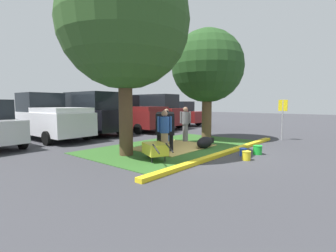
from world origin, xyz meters
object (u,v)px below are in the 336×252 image
(cow_holstein, at_px, (165,122))
(person_visitor_near, at_px, (185,123))
(wheelbarrow, at_px, (155,149))
(suv_dark_grey, at_px, (156,111))
(suv_black, at_px, (91,113))
(bucket_green, at_px, (258,150))
(bucket_blue, at_px, (243,152))
(shade_tree_right, at_px, (207,67))
(person_handler, at_px, (167,124))
(bucket_yellow, at_px, (246,155))
(pickup_truck_black, at_px, (49,118))
(sedan_blue, at_px, (178,114))
(shade_tree_left, at_px, (124,24))
(pickup_truck_maroon, at_px, (129,114))
(person_visitor_far, at_px, (165,132))
(parking_sign, at_px, (283,112))
(calf_lying, at_px, (205,142))

(cow_holstein, xyz_separation_m, person_visitor_near, (1.77, 0.25, -0.15))
(wheelbarrow, distance_m, suv_dark_grey, 10.74)
(suv_black, bearing_deg, wheelbarrow, -108.34)
(bucket_green, relative_size, suv_dark_grey, 0.07)
(cow_holstein, height_order, bucket_blue, cow_holstein)
(shade_tree_right, relative_size, person_visitor_near, 3.28)
(person_handler, xyz_separation_m, suv_black, (-0.75, 5.22, 0.41))
(person_handler, relative_size, suv_dark_grey, 0.35)
(wheelbarrow, distance_m, suv_black, 7.92)
(bucket_yellow, bearing_deg, pickup_truck_black, 101.40)
(suv_black, distance_m, suv_dark_grey, 5.38)
(person_visitor_near, relative_size, sedan_blue, 0.38)
(shade_tree_left, distance_m, suv_black, 7.40)
(pickup_truck_maroon, bearing_deg, shade_tree_left, -131.93)
(pickup_truck_maroon, bearing_deg, suv_black, 178.77)
(person_handler, bearing_deg, bucket_blue, -99.05)
(person_visitor_far, relative_size, bucket_green, 4.75)
(parking_sign, bearing_deg, suv_dark_grey, 87.68)
(person_handler, distance_m, bucket_green, 4.49)
(shade_tree_left, distance_m, pickup_truck_black, 7.13)
(pickup_truck_maroon, bearing_deg, bucket_blue, -106.85)
(shade_tree_right, xyz_separation_m, bucket_yellow, (-3.16, -3.45, -3.55))
(shade_tree_right, bearing_deg, bucket_yellow, -132.47)
(bucket_yellow, xyz_separation_m, bucket_green, (1.16, 0.06, 0.01))
(suv_dark_grey, bearing_deg, sedan_blue, 2.91)
(calf_lying, bearing_deg, bucket_blue, -103.82)
(person_visitor_near, relative_size, person_visitor_far, 1.05)
(person_visitor_far, xyz_separation_m, parking_sign, (6.69, -2.09, 0.57))
(bucket_green, distance_m, suv_black, 9.75)
(bucket_blue, bearing_deg, pickup_truck_black, 105.01)
(person_visitor_near, distance_m, person_visitor_far, 3.31)
(person_visitor_near, bearing_deg, parking_sign, -42.91)
(bucket_yellow, relative_size, pickup_truck_maroon, 0.06)
(bucket_yellow, distance_m, bucket_blue, 0.66)
(shade_tree_right, xyz_separation_m, bucket_blue, (-2.60, -3.10, -3.56))
(bucket_blue, bearing_deg, calf_lying, 76.18)
(bucket_blue, distance_m, suv_dark_grey, 10.65)
(shade_tree_right, height_order, person_handler, shade_tree_right)
(pickup_truck_maroon, distance_m, sedan_blue, 5.47)
(calf_lying, xyz_separation_m, bucket_yellow, (-1.02, -2.21, -0.08))
(shade_tree_left, bearing_deg, cow_holstein, -0.91)
(shade_tree_left, height_order, parking_sign, shade_tree_left)
(parking_sign, height_order, suv_black, suv_black)
(person_visitor_far, height_order, pickup_truck_black, pickup_truck_black)
(pickup_truck_black, bearing_deg, person_handler, -59.00)
(calf_lying, xyz_separation_m, pickup_truck_black, (-3.00, 7.61, 0.88))
(person_handler, height_order, suv_black, suv_black)
(cow_holstein, bearing_deg, suv_dark_grey, 45.78)
(person_visitor_far, height_order, bucket_blue, person_visitor_far)
(shade_tree_left, height_order, bucket_blue, shade_tree_left)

